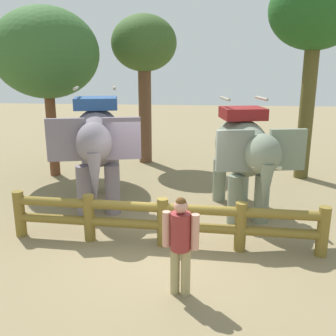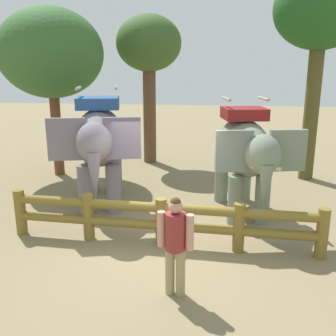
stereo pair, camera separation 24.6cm
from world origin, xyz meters
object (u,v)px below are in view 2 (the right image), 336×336
(elephant_near_left, at_px, (99,141))
(tree_back_center, at_px, (321,14))
(tree_far_left, at_px, (149,48))
(log_fence, at_px, (161,219))
(tourist_woman_in_black, at_px, (175,240))
(tree_far_right, at_px, (51,54))
(elephant_center, at_px, (245,151))

(elephant_near_left, distance_m, tree_back_center, 7.82)
(tree_far_left, relative_size, tree_back_center, 0.84)
(tree_back_center, bearing_deg, log_fence, -126.74)
(tourist_woman_in_black, height_order, tree_far_right, tree_far_right)
(log_fence, xyz_separation_m, tree_far_right, (-4.37, 5.05, 3.50))
(tourist_woman_in_black, distance_m, tree_far_left, 9.82)
(tourist_woman_in_black, relative_size, tree_back_center, 0.26)
(log_fence, xyz_separation_m, elephant_center, (1.82, 2.00, 1.07))
(elephant_center, distance_m, tree_back_center, 5.60)
(log_fence, bearing_deg, tree_far_left, 101.59)
(tree_far_left, bearing_deg, elephant_near_left, -95.71)
(tourist_woman_in_black, bearing_deg, tree_far_right, 125.42)
(elephant_center, distance_m, tree_far_right, 7.31)
(log_fence, height_order, elephant_center, elephant_center)
(tourist_woman_in_black, height_order, tree_back_center, tree_back_center)
(log_fence, xyz_separation_m, tree_far_left, (-1.48, 7.23, 3.75))
(tree_back_center, bearing_deg, tree_far_right, -176.40)
(elephant_near_left, bearing_deg, tourist_woman_in_black, -58.43)
(elephant_near_left, bearing_deg, tree_far_left, 84.29)
(log_fence, bearing_deg, elephant_near_left, 131.42)
(tourist_woman_in_black, bearing_deg, tree_back_center, 63.47)
(elephant_near_left, bearing_deg, log_fence, -48.58)
(log_fence, height_order, tree_far_left, tree_far_left)
(elephant_near_left, xyz_separation_m, tree_far_left, (0.50, 4.99, 2.55))
(elephant_center, height_order, tree_back_center, tree_back_center)
(log_fence, height_order, tree_back_center, tree_back_center)
(elephant_near_left, height_order, tree_far_right, tree_far_right)
(log_fence, height_order, elephant_near_left, elephant_near_left)
(tourist_woman_in_black, relative_size, tree_far_right, 0.31)
(tourist_woman_in_black, height_order, tree_far_left, tree_far_left)
(tree_back_center, height_order, tree_far_right, tree_back_center)
(elephant_center, bearing_deg, tree_back_center, 56.74)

